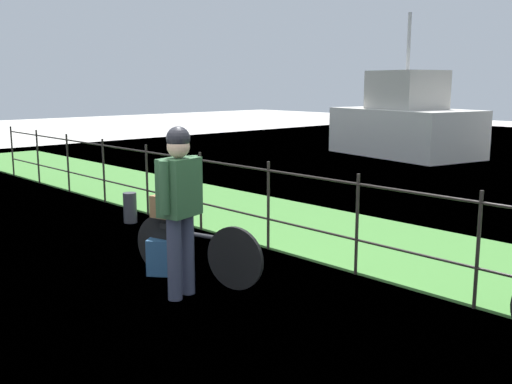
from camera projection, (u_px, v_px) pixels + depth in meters
The scene contains 10 objects.
ground_plane at pixel (152, 308), 5.59m from camera, with size 60.00×60.00×0.00m, color beige.
grass_strip at pixel (370, 241), 7.87m from camera, with size 27.00×2.40×0.03m, color #478438.
iron_fence at pixel (310, 208), 6.95m from camera, with size 18.04×0.04×1.13m.
bicycle_main at pixel (195, 249), 6.30m from camera, with size 1.59×0.47×0.66m.
wooden_crate at pixel (169, 206), 6.40m from camera, with size 0.33×0.25×0.24m, color brown.
terrier_dog at pixel (170, 189), 6.35m from camera, with size 0.32×0.21×0.18m.
cyclist_person at pixel (180, 197), 5.72m from camera, with size 0.36×0.52×1.68m.
backpack_on_paving at pixel (161, 257), 6.53m from camera, with size 0.28×0.18×0.40m, color #28517A.
mooring_bollard at pixel (130, 208), 8.97m from camera, with size 0.20×0.20×0.46m, color #38383D.
moored_boat_near at pixel (405, 124), 17.21m from camera, with size 4.53×3.12×4.03m.
Camera 1 is at (4.54, -2.90, 2.08)m, focal length 41.73 mm.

